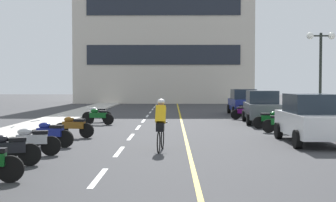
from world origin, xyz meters
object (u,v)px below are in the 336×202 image
at_px(street_lamp_mid, 321,56).
at_px(motorcycle_5, 73,126).
at_px(motorcycle_3, 31,141).
at_px(motorcycle_7, 271,119).
at_px(parked_car_far, 243,102).
at_px(parked_car_mid, 262,107).
at_px(motorcycle_4, 50,133).
at_px(motorcycle_10, 245,112).
at_px(motorcycle_11, 247,110).
at_px(parked_car_near, 310,118).
at_px(motorcycle_9, 97,114).
at_px(cyclist_rider, 161,124).
at_px(motorcycle_2, 7,149).
at_px(motorcycle_6, 282,123).
at_px(motorcycle_8, 98,116).

distance_m(street_lamp_mid, motorcycle_5, 13.05).
xyz_separation_m(motorcycle_3, motorcycle_7, (9.02, 8.33, 0.00)).
height_order(parked_car_far, motorcycle_7, parked_car_far).
height_order(parked_car_mid, motorcycle_4, parked_car_mid).
height_order(motorcycle_3, motorcycle_10, same).
bearing_deg(motorcycle_5, motorcycle_10, 48.21).
xyz_separation_m(street_lamp_mid, motorcycle_11, (-2.65, 6.62, -3.14)).
xyz_separation_m(parked_car_far, motorcycle_7, (-0.31, -10.38, -0.44)).
bearing_deg(parked_car_near, motorcycle_11, 90.51).
height_order(motorcycle_3, motorcycle_7, same).
bearing_deg(motorcycle_9, motorcycle_5, -87.49).
bearing_deg(cyclist_rider, parked_car_far, 72.64).
xyz_separation_m(motorcycle_2, motorcycle_4, (0.09, 3.70, 0.00)).
distance_m(motorcycle_6, motorcycle_9, 10.83).
distance_m(motorcycle_4, motorcycle_11, 17.03).
distance_m(motorcycle_9, cyclist_rider, 11.66).
xyz_separation_m(street_lamp_mid, motorcycle_5, (-11.63, -5.01, -3.14)).
bearing_deg(parked_car_near, motorcycle_7, 93.24).
relative_size(motorcycle_5, motorcycle_10, 0.99).
xyz_separation_m(motorcycle_3, motorcycle_6, (9.10, 6.44, 0.00)).
height_order(motorcycle_4, motorcycle_11, same).
bearing_deg(motorcycle_7, parked_car_mid, 86.39).
bearing_deg(motorcycle_5, motorcycle_9, 92.51).
xyz_separation_m(motorcycle_9, motorcycle_10, (8.81, 2.01, 0.00)).
relative_size(parked_car_far, motorcycle_2, 2.56).
bearing_deg(cyclist_rider, motorcycle_4, 168.75).
relative_size(parked_car_near, motorcycle_7, 2.48).
distance_m(parked_car_mid, motorcycle_10, 2.79).
bearing_deg(parked_car_far, motorcycle_9, -145.20).
height_order(street_lamp_mid, motorcycle_11, street_lamp_mid).
height_order(motorcycle_3, motorcycle_4, same).
height_order(motorcycle_9, motorcycle_10, same).
xyz_separation_m(motorcycle_7, motorcycle_9, (-9.13, 3.82, 0.00)).
height_order(motorcycle_2, motorcycle_3, same).
height_order(motorcycle_3, motorcycle_6, same).
xyz_separation_m(motorcycle_7, motorcycle_10, (-0.32, 5.83, 0.00)).
height_order(parked_car_near, motorcycle_10, parked_car_near).
bearing_deg(parked_car_far, motorcycle_11, -93.13).
relative_size(parked_car_far, motorcycle_4, 2.49).
bearing_deg(motorcycle_4, motorcycle_5, 85.38).
bearing_deg(motorcycle_10, motorcycle_4, -125.51).
bearing_deg(motorcycle_10, motorcycle_5, -131.79).
bearing_deg(motorcycle_7, motorcycle_3, -137.28).
relative_size(parked_car_mid, parked_car_far, 1.03).
bearing_deg(parked_car_far, motorcycle_3, -116.52).
bearing_deg(motorcycle_10, parked_car_far, 82.14).
relative_size(motorcycle_3, motorcycle_4, 1.00).
relative_size(motorcycle_8, cyclist_rider, 0.96).
height_order(motorcycle_6, motorcycle_9, same).
xyz_separation_m(motorcycle_10, cyclist_rider, (-4.85, -12.96, 0.41)).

